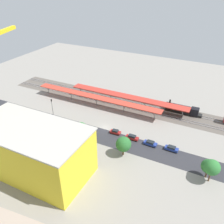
{
  "coord_description": "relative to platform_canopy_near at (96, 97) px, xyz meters",
  "views": [
    {
      "loc": [
        -37.24,
        68.69,
        52.67
      ],
      "look_at": [
        -4.22,
        2.16,
        9.39
      ],
      "focal_mm": 38.56,
      "sensor_mm": 36.0,
      "label": 1
    }
  ],
  "objects": [
    {
      "name": "ground_plane",
      "position": [
        -11.91,
        14.35,
        -4.27
      ],
      "size": [
        196.6,
        196.6,
        0.0
      ],
      "primitive_type": "plane",
      "color": "gray",
      "rests_on": "ground"
    },
    {
      "name": "rail_bed",
      "position": [
        -11.91,
        -7.78,
        -4.27
      ],
      "size": [
        122.88,
        14.02,
        0.01
      ],
      "primitive_type": "cube",
      "rotation": [
        0.0,
        0.0,
        0.0
      ],
      "color": "#5B544C",
      "rests_on": "ground"
    },
    {
      "name": "street_asphalt",
      "position": [
        -11.91,
        19.74,
        -4.27
      ],
      "size": [
        122.88,
        9.05,
        0.01
      ],
      "primitive_type": "cube",
      "rotation": [
        0.0,
        0.0,
        0.0
      ],
      "color": "#2D2D33",
      "rests_on": "ground"
    },
    {
      "name": "track_rails",
      "position": [
        -11.91,
        -7.78,
        -4.09
      ],
      "size": [
        122.88,
        7.58,
        0.12
      ],
      "color": "#9E9EA8",
      "rests_on": "ground"
    },
    {
      "name": "platform_canopy_near",
      "position": [
        0.0,
        0.0,
        0.0
      ],
      "size": [
        60.84,
        4.09,
        4.48
      ],
      "color": "#C63D2D",
      "rests_on": "ground"
    },
    {
      "name": "platform_canopy_far",
      "position": [
        -12.09,
        -7.14,
        -0.22
      ],
      "size": [
        55.8,
        4.51,
        4.28
      ],
      "color": "#B73328",
      "rests_on": "ground"
    },
    {
      "name": "locomotive",
      "position": [
        -36.96,
        -10.77,
        -2.49
      ],
      "size": [
        15.51,
        2.84,
        5.03
      ],
      "color": "black",
      "rests_on": "ground"
    },
    {
      "name": "parked_car_0",
      "position": [
        -38.71,
        16.42,
        -3.52
      ],
      "size": [
        4.61,
        1.95,
        1.66
      ],
      "color": "black",
      "rests_on": "ground"
    },
    {
      "name": "parked_car_1",
      "position": [
        -31.3,
        16.84,
        -3.54
      ],
      "size": [
        4.7,
        2.06,
        1.63
      ],
      "color": "black",
      "rests_on": "ground"
    },
    {
      "name": "parked_car_2",
      "position": [
        -24.27,
        16.5,
        -3.5
      ],
      "size": [
        4.75,
        1.75,
        1.75
      ],
      "color": "black",
      "rests_on": "ground"
    },
    {
      "name": "parked_car_3",
      "position": [
        -17.29,
        16.03,
        -3.54
      ],
      "size": [
        4.12,
        1.88,
        1.64
      ],
      "color": "black",
      "rests_on": "ground"
    },
    {
      "name": "construction_building",
      "position": [
        -3.5,
        43.78,
        3.08
      ],
      "size": [
        33.92,
        17.25,
        14.7
      ],
      "primitive_type": "cube",
      "rotation": [
        0.0,
        0.0,
        0.0
      ],
      "color": "yellow",
      "rests_on": "ground"
    },
    {
      "name": "construction_roof_slab",
      "position": [
        -3.5,
        43.78,
        10.64
      ],
      "size": [
        34.52,
        17.85,
        0.4
      ],
      "primitive_type": "cube",
      "rotation": [
        0.0,
        0.0,
        0.0
      ],
      "color": "#B7B2A8",
      "rests_on": "construction_building"
    },
    {
      "name": "box_truck_0",
      "position": [
        4.0,
        29.39,
        -2.55
      ],
      "size": [
        8.18,
        2.37,
        3.58
      ],
      "color": "black",
      "rests_on": "ground"
    },
    {
      "name": "box_truck_1",
      "position": [
        -6.27,
        30.03,
        -2.57
      ],
      "size": [
        9.41,
        3.08,
        3.5
      ],
      "color": "black",
      "rests_on": "ground"
    },
    {
      "name": "box_truck_2",
      "position": [
        9.42,
        29.14,
        -2.65
      ],
      "size": [
        8.5,
        2.86,
        3.29
      ],
      "color": "black",
      "rests_on": "ground"
    },
    {
      "name": "street_tree_0",
      "position": [
        -50.93,
        24.18,
        0.01
      ],
      "size": [
        4.12,
        4.12,
        6.36
      ],
      "color": "brown",
      "rests_on": "ground"
    },
    {
      "name": "street_tree_1",
      "position": [
        -7.62,
        24.48,
        0.14
      ],
      "size": [
        4.8,
        4.8,
        6.82
      ],
      "color": "brown",
      "rests_on": "ground"
    },
    {
      "name": "street_tree_2",
      "position": [
        -24.88,
        25.73,
        0.09
      ],
      "size": [
        5.09,
        5.09,
        6.92
      ],
      "color": "brown",
      "rests_on": "ground"
    },
    {
      "name": "street_tree_3",
      "position": [
        -51.91,
        25.33,
        0.93
      ],
      "size": [
        4.64,
        4.64,
        7.54
      ],
      "color": "brown",
      "rests_on": "ground"
    },
    {
      "name": "traffic_light",
      "position": [
        12.67,
        15.09,
        0.5
      ],
      "size": [
        0.5,
        0.36,
        7.27
      ],
      "color": "#333333",
      "rests_on": "ground"
    }
  ]
}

